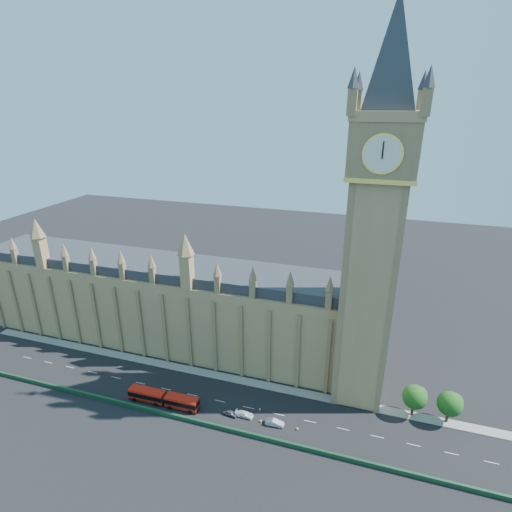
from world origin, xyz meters
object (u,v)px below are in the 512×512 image
(car_grey, at_px, (230,413))
(car_silver, at_px, (275,423))
(red_bus, at_px, (163,398))
(car_white, at_px, (244,414))

(car_grey, distance_m, car_silver, 11.44)
(car_silver, bearing_deg, car_grey, 88.76)
(red_bus, height_order, car_grey, red_bus)
(red_bus, relative_size, car_grey, 5.19)
(red_bus, xyz_separation_m, car_silver, (29.51, 1.51, -0.98))
(red_bus, height_order, car_white, red_bus)
(car_silver, bearing_deg, car_white, 84.36)
(car_grey, height_order, car_white, car_white)
(car_silver, bearing_deg, red_bus, 90.99)
(red_bus, xyz_separation_m, car_white, (21.55, 2.02, -1.06))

